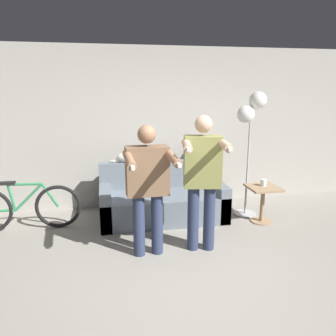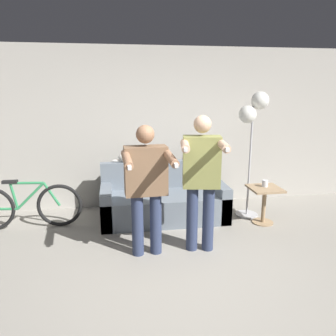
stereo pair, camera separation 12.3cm
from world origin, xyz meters
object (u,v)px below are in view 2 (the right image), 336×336
Objects in this scene: cup at (265,183)px; side_table at (264,198)px; person_left at (146,182)px; floor_lamp at (253,117)px; cat at (131,156)px; couch at (164,201)px; bicycle at (26,206)px; person_right at (201,175)px.

side_table is at bearing -108.04° from cup.
side_table is at bearing 17.81° from person_left.
person_left is 2.05m from floor_lamp.
cup is (1.81, 0.70, -0.31)m from person_left.
floor_lamp reaches higher than cup.
cat is 0.26× the size of floor_lamp.
cat reaches higher than couch.
cat is (-0.46, 0.30, 0.66)m from couch.
couch is 1.21× the size of bicycle.
cat is 5.09× the size of cup.
couch is 1.32m from person_right.
person_right is 2.56m from bicycle.
couch is 1.53m from cup.
couch is at bearing 163.38° from side_table.
person_left is 16.05× the size of cup.
person_left reaches higher than side_table.
couch is at bearing -33.53° from cat.
side_table is (1.43, -0.43, 0.12)m from couch.
cat is at bearing 13.66° from bicycle.
cat is (-0.10, 1.39, 0.02)m from person_left.
cat is at bearing 158.85° from side_table.
person_left reaches higher than bicycle.
person_right is at bearing -136.39° from floor_lamp.
couch is 1.98m from bicycle.
person_right is at bearing -2.43° from person_left.
couch is at bearing 175.48° from floor_lamp.
bicycle is at bearing -178.13° from couch.
person_right is 1.07× the size of bicycle.
person_right reaches higher than cup.
side_table is 3.43m from bicycle.
couch is at bearing 1.87° from bicycle.
person_right is 1.40m from cup.
floor_lamp is at bearing 54.00° from person_right.
person_right reaches higher than bicycle.
person_left is 1.40m from cat.
bicycle is (-1.61, 1.02, -0.57)m from person_left.
cat is at bearing 128.62° from person_right.
person_left is at bearing -32.41° from bicycle.
person_left is 2.85× the size of side_table.
couch is 3.78× the size of cat.
floor_lamp reaches higher than couch.
floor_lamp reaches higher than person_left.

